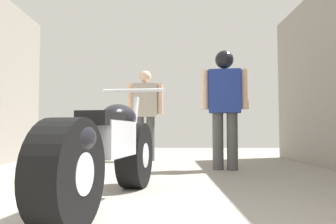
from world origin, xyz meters
TOP-DOWN VIEW (x-y plane):
  - ground_plane at (0.00, 3.09)m, footprint 14.82×14.82m
  - motorcycle_maroon_cruiser at (-0.27, 1.87)m, footprint 0.72×2.14m
  - mechanic_in_blue at (-0.24, 5.66)m, footprint 0.70×0.26m
  - mechanic_with_helmet at (1.05, 4.17)m, footprint 0.70×0.32m

SIDE VIEW (x-z plane):
  - ground_plane at x=0.00m, z-range 0.00..0.00m
  - motorcycle_maroon_cruiser at x=-0.27m, z-range -0.08..0.91m
  - mechanic_in_blue at x=-0.24m, z-range 0.11..1.86m
  - mechanic_with_helmet at x=1.05m, z-range 0.18..1.96m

